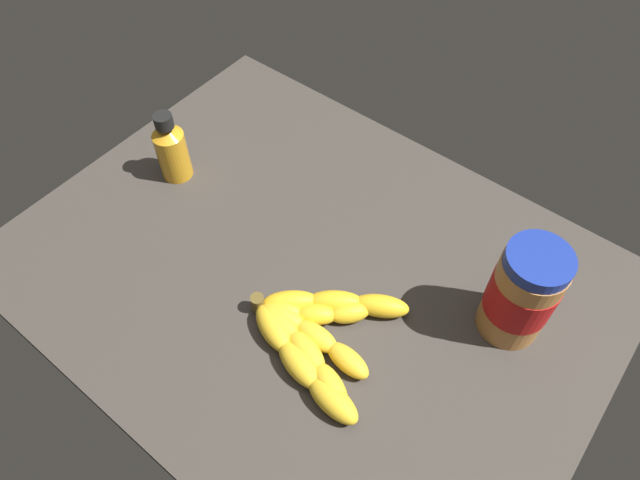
# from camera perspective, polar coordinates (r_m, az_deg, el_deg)

# --- Properties ---
(ground_plane) EXTENTS (0.89, 0.68, 0.03)m
(ground_plane) POSITION_cam_1_polar(r_m,az_deg,el_deg) (0.89, -1.13, -3.49)
(ground_plane) COLOR #38332D
(banana_bunch) EXTENTS (0.23, 0.21, 0.04)m
(banana_bunch) POSITION_cam_1_polar(r_m,az_deg,el_deg) (0.80, -0.65, -9.52)
(banana_bunch) COLOR yellow
(banana_bunch) RESTS_ON ground_plane
(peanut_butter_jar) EXTENTS (0.09, 0.09, 0.17)m
(peanut_butter_jar) POSITION_cam_1_polar(r_m,az_deg,el_deg) (0.81, 19.46, -5.00)
(peanut_butter_jar) COLOR #B27238
(peanut_butter_jar) RESTS_ON ground_plane
(honey_bottle) EXTENTS (0.05, 0.05, 0.13)m
(honey_bottle) POSITION_cam_1_polar(r_m,az_deg,el_deg) (1.00, -14.56, 8.75)
(honey_bottle) COLOR orange
(honey_bottle) RESTS_ON ground_plane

